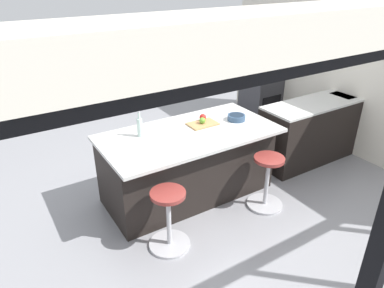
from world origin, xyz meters
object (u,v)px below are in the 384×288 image
kitchen_island (188,163)px  apple_red (203,117)px  apple_green (202,121)px  fruit_bowl (236,117)px  cutting_board (203,124)px  water_bottle (140,127)px  stool_by_window (267,183)px  stool_middle (169,221)px  oven_range (260,98)px

kitchen_island → apple_red: (-0.31, -0.14, 0.51)m
apple_green → fruit_bowl: size_ratio=0.35×
kitchen_island → cutting_board: (-0.26, -0.06, 0.45)m
water_bottle → fruit_bowl: 1.27m
apple_red → water_bottle: (0.85, -0.03, 0.06)m
stool_by_window → apple_red: bearing=-67.0°
stool_middle → cutting_board: (-0.93, -0.79, 0.59)m
oven_range → stool_by_window: bearing=49.9°
stool_by_window → water_bottle: water_bottle is taller
apple_green → fruit_bowl: bearing=167.7°
stool_by_window → stool_middle: 1.35m
stool_middle → fruit_bowl: 1.66m
apple_green → stool_middle: bearing=40.3°
kitchen_island → water_bottle: 0.80m
cutting_board → water_bottle: water_bottle is taller
stool_by_window → apple_red: size_ratio=7.92×
oven_range → fruit_bowl: bearing=39.6°
apple_green → water_bottle: bearing=-7.6°
kitchen_island → stool_middle: kitchen_island is taller
oven_range → apple_green: 2.67m
kitchen_island → fruit_bowl: 0.86m
stool_by_window → cutting_board: size_ratio=1.88×
kitchen_island → stool_middle: 1.00m
stool_by_window → water_bottle: 1.66m
oven_range → water_bottle: 3.33m
cutting_board → apple_green: bearing=33.4°
stool_by_window → water_bottle: size_ratio=2.16×
apple_green → apple_red: 0.10m
cutting_board → water_bottle: bearing=-7.2°
kitchen_island → apple_green: size_ratio=27.02×
kitchen_island → stool_middle: size_ratio=3.15×
stool_by_window → apple_green: size_ratio=8.58×
kitchen_island → apple_green: 0.56m
water_bottle → fruit_bowl: water_bottle is taller
cutting_board → fruit_bowl: (-0.45, 0.10, 0.03)m
oven_range → water_bottle: size_ratio=2.82×
oven_range → fruit_bowl: (1.78, 1.47, 0.50)m
oven_range → stool_middle: oven_range is taller
oven_range → apple_red: 2.58m
stool_by_window → cutting_board: (0.42, -0.79, 0.59)m
apple_green → apple_red: (-0.06, -0.08, 0.00)m
stool_by_window → fruit_bowl: fruit_bowl is taller
oven_range → stool_by_window: 2.82m
oven_range → apple_red: apple_red is taller
stool_by_window → fruit_bowl: bearing=-92.7°
cutting_board → apple_red: size_ratio=4.22×
fruit_bowl → apple_red: bearing=-24.3°
cutting_board → stool_by_window: bearing=117.9°
stool_by_window → apple_green: (0.42, -0.78, 0.64)m
kitchen_island → stool_by_window: 1.00m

